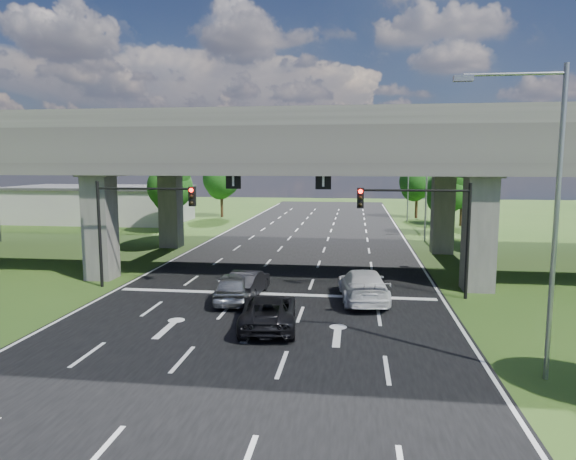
% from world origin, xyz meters
% --- Properties ---
extents(ground, '(160.00, 160.00, 0.00)m').
position_xyz_m(ground, '(0.00, 0.00, 0.00)').
color(ground, '#2E4F19').
rests_on(ground, ground).
extents(road, '(18.00, 120.00, 0.03)m').
position_xyz_m(road, '(0.00, 10.00, 0.01)').
color(road, black).
rests_on(road, ground).
extents(overpass, '(80.00, 15.00, 10.00)m').
position_xyz_m(overpass, '(0.00, 12.00, 7.92)').
color(overpass, '#383533').
rests_on(overpass, ground).
extents(warehouse, '(20.00, 10.00, 4.00)m').
position_xyz_m(warehouse, '(-26.00, 35.00, 2.00)').
color(warehouse, '#9E9E99').
rests_on(warehouse, ground).
extents(signal_right, '(5.76, 0.54, 6.00)m').
position_xyz_m(signal_right, '(7.82, 3.94, 4.19)').
color(signal_right, black).
rests_on(signal_right, ground).
extents(signal_left, '(5.76, 0.54, 6.00)m').
position_xyz_m(signal_left, '(-7.82, 3.94, 4.19)').
color(signal_left, black).
rests_on(signal_left, ground).
extents(streetlight_near, '(3.38, 0.25, 10.00)m').
position_xyz_m(streetlight_near, '(10.10, -6.00, 5.85)').
color(streetlight_near, gray).
rests_on(streetlight_near, ground).
extents(streetlight_far, '(3.38, 0.25, 10.00)m').
position_xyz_m(streetlight_far, '(10.10, 24.00, 5.85)').
color(streetlight_far, gray).
rests_on(streetlight_far, ground).
extents(streetlight_beyond, '(3.38, 0.25, 10.00)m').
position_xyz_m(streetlight_beyond, '(10.10, 40.00, 5.85)').
color(streetlight_beyond, gray).
rests_on(streetlight_beyond, ground).
extents(tree_left_near, '(4.50, 4.50, 7.80)m').
position_xyz_m(tree_left_near, '(-13.95, 26.00, 4.82)').
color(tree_left_near, black).
rests_on(tree_left_near, ground).
extents(tree_left_mid, '(3.91, 3.90, 6.76)m').
position_xyz_m(tree_left_mid, '(-16.95, 34.00, 4.17)').
color(tree_left_mid, black).
rests_on(tree_left_mid, ground).
extents(tree_left_far, '(4.80, 4.80, 8.32)m').
position_xyz_m(tree_left_far, '(-12.95, 42.00, 5.14)').
color(tree_left_far, black).
rests_on(tree_left_far, ground).
extents(tree_right_near, '(4.20, 4.20, 7.28)m').
position_xyz_m(tree_right_near, '(13.05, 28.00, 4.50)').
color(tree_right_near, black).
rests_on(tree_right_near, ground).
extents(tree_right_mid, '(3.91, 3.90, 6.76)m').
position_xyz_m(tree_right_mid, '(16.05, 36.00, 4.17)').
color(tree_right_mid, black).
rests_on(tree_right_mid, ground).
extents(tree_right_far, '(4.50, 4.50, 7.80)m').
position_xyz_m(tree_right_far, '(12.05, 44.00, 4.82)').
color(tree_right_far, black).
rests_on(tree_right_far, ground).
extents(car_silver, '(2.31, 4.56, 1.49)m').
position_xyz_m(car_silver, '(-1.80, 1.83, 0.78)').
color(car_silver, gray).
rests_on(car_silver, road).
extents(car_dark, '(1.74, 4.28, 1.38)m').
position_xyz_m(car_dark, '(-1.32, 3.00, 0.72)').
color(car_dark, black).
rests_on(car_dark, road).
extents(car_white, '(2.78, 5.72, 1.61)m').
position_xyz_m(car_white, '(4.71, 2.78, 0.83)').
color(car_white, silver).
rests_on(car_white, road).
extents(car_trailing, '(2.86, 5.21, 1.38)m').
position_xyz_m(car_trailing, '(0.65, -2.01, 0.72)').
color(car_trailing, black).
rests_on(car_trailing, road).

